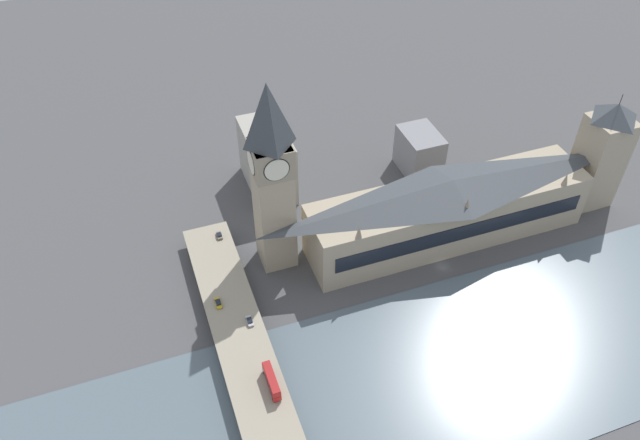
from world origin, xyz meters
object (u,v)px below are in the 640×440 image
victoria_tower (600,154)px  road_bridge (268,421)px  clock_tower (272,177)px  double_decker_bus_mid (272,381)px  car_southbound_mid (218,303)px  car_northbound_tail (219,235)px  car_northbound_lead (250,321)px  parliament_hall (448,209)px

victoria_tower → road_bridge: size_ratio=0.29×
clock_tower → double_decker_bus_mid: size_ratio=6.26×
double_decker_bus_mid → car_southbound_mid: 36.46m
car_northbound_tail → car_northbound_lead: bearing=-179.7°
parliament_hall → car_northbound_lead: size_ratio=24.83×
double_decker_bus_mid → car_southbound_mid: (35.56, 7.81, -1.94)m
road_bridge → car_northbound_lead: car_northbound_lead is taller
road_bridge → double_decker_bus_mid: bearing=-23.4°
victoria_tower → road_bridge: victoria_tower is taller
parliament_hall → car_northbound_lead: 83.82m
double_decker_bus_mid → car_northbound_lead: 24.91m
car_northbound_lead → double_decker_bus_mid: bearing=-179.9°
car_northbound_lead → car_northbound_tail: car_northbound_tail is taller
victoria_tower → car_southbound_mid: victoria_tower is taller
clock_tower → parliament_hall: bearing=-99.2°
parliament_hall → victoria_tower: 64.96m
double_decker_bus_mid → car_northbound_tail: size_ratio=3.02×
victoria_tower → road_bridge: bearing=109.9°
parliament_hall → car_northbound_tail: (22.23, 81.37, -6.78)m
clock_tower → victoria_tower: clock_tower is taller
victoria_tower → car_northbound_lead: size_ratio=11.45×
road_bridge → car_northbound_tail: 76.63m
car_northbound_tail → road_bridge: bearing=177.0°
parliament_hall → car_northbound_tail: bearing=74.7°
parliament_hall → double_decker_bus_mid: parliament_hall is taller
car_southbound_mid → car_northbound_lead: bearing=-144.1°
car_northbound_tail → car_southbound_mid: size_ratio=0.83×
parliament_hall → clock_tower: (10.27, 63.04, 24.69)m
clock_tower → car_southbound_mid: clock_tower is taller
clock_tower → car_northbound_lead: 47.10m
parliament_hall → double_decker_bus_mid: 92.70m
car_northbound_lead → parliament_hall: bearing=-76.4°
victoria_tower → clock_tower: bearing=85.4°
double_decker_bus_mid → car_northbound_tail: double_decker_bus_mid is taller
car_northbound_lead → car_northbound_tail: (41.93, 0.18, 0.00)m
victoria_tower → car_southbound_mid: size_ratio=10.53×
double_decker_bus_mid → car_northbound_tail: bearing=0.2°
clock_tower → road_bridge: (-64.54, 22.33, -33.26)m
victoria_tower → double_decker_bus_mid: victoria_tower is taller
car_northbound_tail → car_southbound_mid: (-31.21, 7.59, -0.01)m
parliament_hall → road_bridge: 101.52m
car_northbound_lead → clock_tower: bearing=-31.2°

